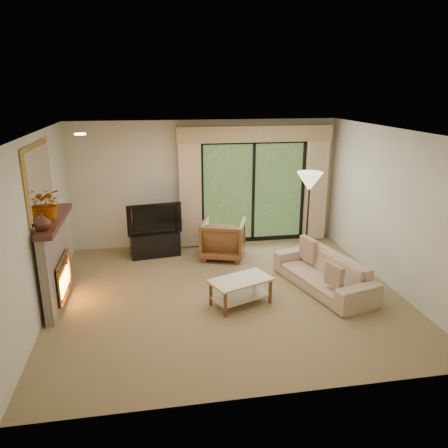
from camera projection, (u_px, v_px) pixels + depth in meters
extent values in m
plane|color=olive|center=(227.00, 294.00, 7.11)|extent=(5.50, 5.50, 0.00)
plane|color=white|center=(228.00, 132.00, 6.33)|extent=(5.50, 5.50, 0.00)
plane|color=beige|center=(206.00, 184.00, 9.07)|extent=(5.00, 0.00, 5.00)
plane|color=beige|center=(272.00, 287.00, 4.37)|extent=(5.00, 0.00, 5.00)
plane|color=beige|center=(39.00, 227.00, 6.27)|extent=(0.00, 5.00, 5.00)
plane|color=beige|center=(392.00, 209.00, 7.16)|extent=(0.00, 5.00, 5.00)
cube|color=#CDAF8A|center=(190.00, 191.00, 8.89)|extent=(0.45, 0.18, 2.35)
cube|color=#CDAF8A|center=(316.00, 186.00, 9.33)|extent=(0.45, 0.18, 2.35)
cube|color=tan|center=(255.00, 134.00, 8.79)|extent=(3.20, 0.24, 0.32)
cube|color=black|center=(155.00, 244.00, 8.69)|extent=(1.01, 0.56, 0.48)
imported|color=black|center=(154.00, 218.00, 8.52)|extent=(1.07, 0.28, 0.61)
imported|color=brown|center=(223.00, 239.00, 8.54)|extent=(1.02, 1.04, 0.76)
imported|color=tan|center=(323.00, 273.00, 7.22)|extent=(1.23, 2.07, 0.57)
cube|color=brown|center=(334.00, 276.00, 6.62)|extent=(0.18, 0.37, 0.35)
cube|color=brown|center=(308.00, 249.00, 7.67)|extent=(0.21, 0.42, 0.41)
imported|color=#422117|center=(42.00, 221.00, 5.87)|extent=(0.28, 0.28, 0.24)
imported|color=#964003|center=(49.00, 204.00, 6.32)|extent=(0.44, 0.38, 0.47)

